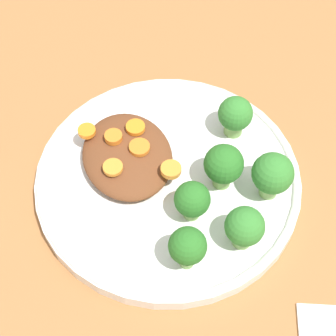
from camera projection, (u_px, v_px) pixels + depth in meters
ground_plane at (168, 185)px, 0.59m from camera, size 4.00×4.00×0.00m
plate at (168, 179)px, 0.58m from camera, size 0.27×0.27×0.02m
stew_mound at (127, 155)px, 0.57m from camera, size 0.11×0.09×0.02m
broccoli_floret_0 at (192, 200)px, 0.53m from camera, size 0.03×0.03×0.05m
broccoli_floret_1 at (272, 175)px, 0.54m from camera, size 0.04×0.04×0.06m
broccoli_floret_2 at (235, 115)px, 0.58m from camera, size 0.04×0.04×0.05m
broccoli_floret_3 at (224, 165)px, 0.54m from camera, size 0.04×0.04×0.05m
broccoli_floret_4 at (188, 247)px, 0.49m from camera, size 0.03×0.03×0.05m
broccoli_floret_5 at (244, 227)px, 0.51m from camera, size 0.04×0.04×0.05m
carrot_slice_0 at (135, 127)px, 0.58m from camera, size 0.02×0.02×0.00m
carrot_slice_1 at (113, 167)px, 0.55m from camera, size 0.02×0.02×0.00m
carrot_slice_2 at (113, 137)px, 0.57m from camera, size 0.02×0.02×0.01m
carrot_slice_3 at (87, 131)px, 0.57m from camera, size 0.02×0.02×0.00m
carrot_slice_4 at (168, 170)px, 0.55m from camera, size 0.02×0.02×0.01m
carrot_slice_5 at (139, 147)px, 0.56m from camera, size 0.02×0.02×0.00m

